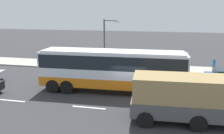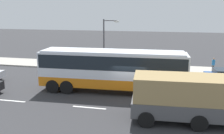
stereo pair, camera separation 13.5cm
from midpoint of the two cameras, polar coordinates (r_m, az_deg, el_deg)
ground_plane at (r=19.15m, az=4.00°, el=-6.88°), size 120.00×120.00×0.00m
sidewalk_curb at (r=27.99m, az=6.76°, el=-0.26°), size 80.00×4.00×0.15m
coach_bus at (r=19.50m, az=-0.20°, el=0.09°), size 11.92×2.97×3.45m
cargo_truck at (r=15.18m, az=19.52°, el=-6.92°), size 8.19×3.01×2.83m
pedestrian_near_curb at (r=27.61m, az=22.81°, el=0.63°), size 0.32×0.32×1.55m
street_lamp at (r=26.69m, az=-1.65°, el=6.43°), size 1.76×0.24×5.53m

